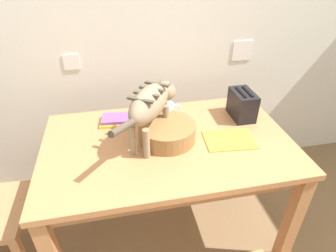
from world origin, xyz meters
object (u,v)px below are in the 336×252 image
at_px(coffee_mug, 166,110).
at_px(cat, 151,104).
at_px(dining_table, 168,154).
at_px(magazine, 229,140).
at_px(toaster, 242,105).
at_px(saucer_bowl, 166,119).
at_px(wicker_basket, 167,132).
at_px(book_stack, 116,120).

bearing_deg(coffee_mug, cat, -124.54).
distance_m(dining_table, cat, 0.33).
height_order(magazine, toaster, toaster).
distance_m(saucer_bowl, wicker_basket, 0.19).
bearing_deg(cat, dining_table, 8.23).
xyz_separation_m(dining_table, saucer_bowl, (0.03, 0.20, 0.11)).
bearing_deg(magazine, wicker_basket, 171.60).
xyz_separation_m(magazine, wicker_basket, (-0.34, 0.08, 0.05)).
xyz_separation_m(dining_table, book_stack, (-0.27, 0.25, 0.11)).
xyz_separation_m(wicker_basket, toaster, (0.50, 0.15, 0.03)).
distance_m(coffee_mug, wicker_basket, 0.19).
relative_size(magazine, book_stack, 1.36).
bearing_deg(wicker_basket, magazine, -13.26).
bearing_deg(dining_table, wicker_basket, 96.39).
bearing_deg(book_stack, wicker_basket, -40.92).
relative_size(coffee_mug, magazine, 0.51).
xyz_separation_m(dining_table, magazine, (0.34, -0.06, 0.09)).
height_order(saucer_bowl, book_stack, same).
distance_m(book_stack, wicker_basket, 0.36).
xyz_separation_m(cat, book_stack, (-0.19, 0.21, -0.21)).
bearing_deg(cat, book_stack, 165.59).
bearing_deg(cat, coffee_mug, 89.23).
xyz_separation_m(cat, wicker_basket, (0.08, -0.02, -0.17)).
distance_m(dining_table, magazine, 0.35).
bearing_deg(dining_table, book_stack, 137.08).
relative_size(wicker_basket, toaster, 1.57).
height_order(dining_table, magazine, magazine).
distance_m(dining_table, book_stack, 0.39).
relative_size(dining_table, coffee_mug, 9.86).
bearing_deg(toaster, cat, -167.68).
xyz_separation_m(saucer_bowl, toaster, (0.47, -0.03, 0.07)).
bearing_deg(book_stack, cat, -48.17).
height_order(saucer_bowl, coffee_mug, coffee_mug).
bearing_deg(wicker_basket, saucer_bowl, 80.48).
xyz_separation_m(cat, magazine, (0.42, -0.10, -0.22)).
relative_size(cat, book_stack, 2.71).
distance_m(book_stack, toaster, 0.78).
distance_m(cat, book_stack, 0.35).
xyz_separation_m(magazine, toaster, (0.16, 0.23, 0.08)).
bearing_deg(magazine, dining_table, 174.60).
bearing_deg(dining_table, saucer_bowl, 81.97).
distance_m(coffee_mug, book_stack, 0.31).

